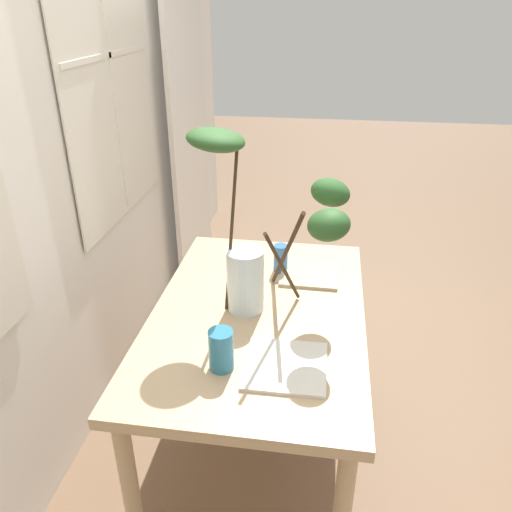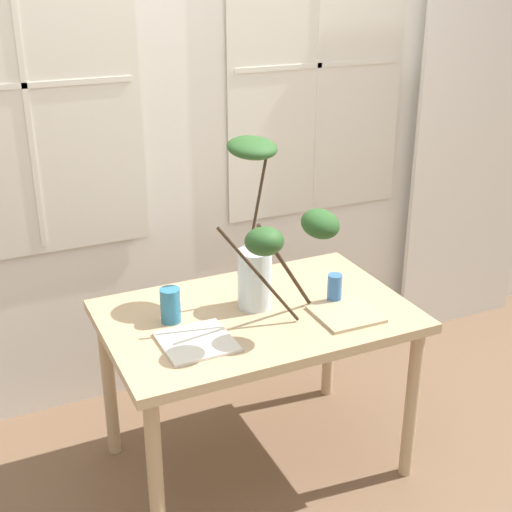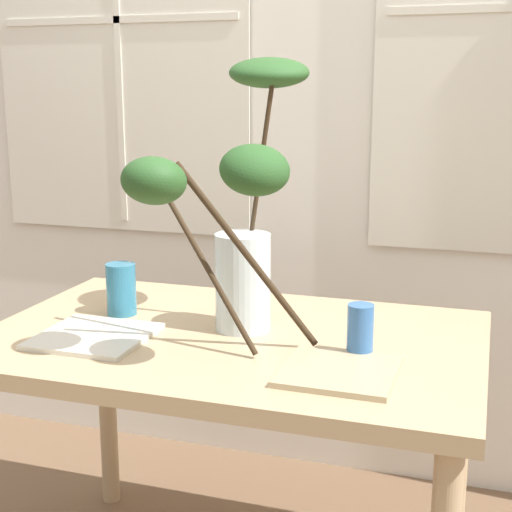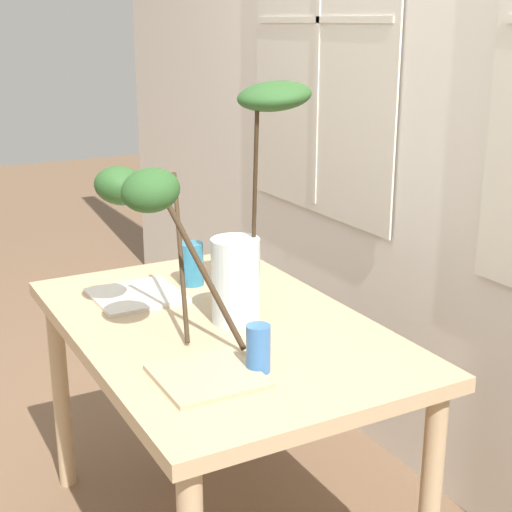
% 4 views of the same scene
% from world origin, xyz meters
% --- Properties ---
extents(ground, '(14.00, 14.00, 0.00)m').
position_xyz_m(ground, '(0.00, 0.00, 0.00)').
color(ground, brown).
extents(back_wall_with_windows, '(5.54, 0.14, 2.89)m').
position_xyz_m(back_wall_with_windows, '(-0.00, 0.84, 1.45)').
color(back_wall_with_windows, silver).
rests_on(back_wall_with_windows, ground).
extents(curtain_sheer_side, '(0.80, 0.03, 2.45)m').
position_xyz_m(curtain_sheer_side, '(1.66, 0.70, 1.22)').
color(curtain_sheer_side, silver).
rests_on(curtain_sheer_side, ground).
extents(dining_table, '(1.22, 0.79, 0.74)m').
position_xyz_m(dining_table, '(0.00, 0.00, 0.65)').
color(dining_table, tan).
rests_on(dining_table, ground).
extents(vase_with_branches, '(0.42, 0.62, 0.68)m').
position_xyz_m(vase_with_branches, '(0.03, -0.02, 1.06)').
color(vase_with_branches, silver).
rests_on(vase_with_branches, dining_table).
extents(drinking_glass_blue_left, '(0.08, 0.08, 0.14)m').
position_xyz_m(drinking_glass_blue_left, '(-0.34, 0.07, 0.81)').
color(drinking_glass_blue_left, teal).
rests_on(drinking_glass_blue_left, dining_table).
extents(drinking_glass_blue_right, '(0.06, 0.06, 0.12)m').
position_xyz_m(drinking_glass_blue_right, '(0.33, -0.05, 0.80)').
color(drinking_glass_blue_right, '#386BAD').
rests_on(drinking_glass_blue_right, dining_table).
extents(plate_square_left, '(0.26, 0.26, 0.01)m').
position_xyz_m(plate_square_left, '(-0.31, -0.13, 0.75)').
color(plate_square_left, silver).
rests_on(plate_square_left, dining_table).
extents(plate_square_right, '(0.24, 0.24, 0.01)m').
position_xyz_m(plate_square_right, '(0.31, -0.18, 0.75)').
color(plate_square_right, tan).
rests_on(plate_square_right, dining_table).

